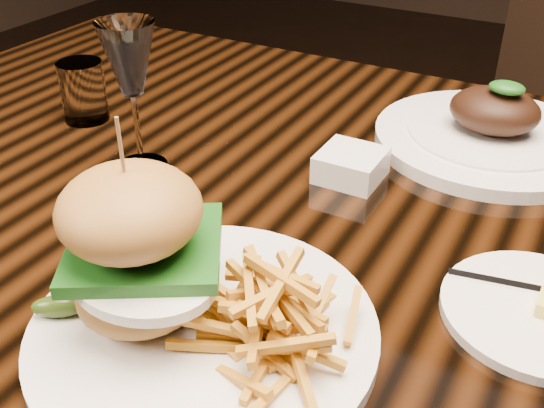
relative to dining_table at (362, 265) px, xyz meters
The scene contains 7 objects.
dining_table is the anchor object (origin of this frame).
burger_plate 0.29m from the dining_table, 101.89° to the right, with size 0.30×0.30×0.20m.
side_saucer 0.23m from the dining_table, 24.00° to the right, with size 0.17×0.17×0.02m.
ramekin 0.12m from the dining_table, 127.05° to the left, with size 0.08×0.08×0.04m, color white.
wine_glass 0.36m from the dining_table, behind, with size 0.07×0.07×0.19m.
water_tumbler 0.47m from the dining_table, behind, with size 0.06×0.06×0.09m, color white.
far_dish 0.26m from the dining_table, 70.58° to the left, with size 0.30×0.30×0.10m.
Camera 1 is at (0.20, -0.58, 1.14)m, focal length 42.00 mm.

